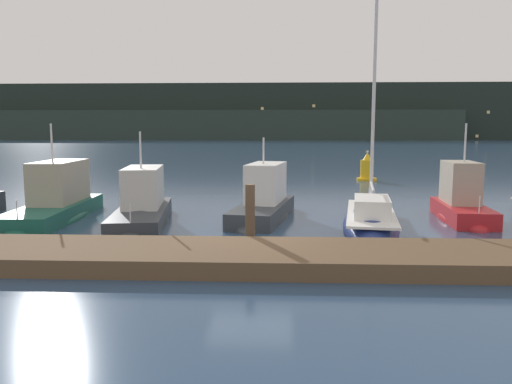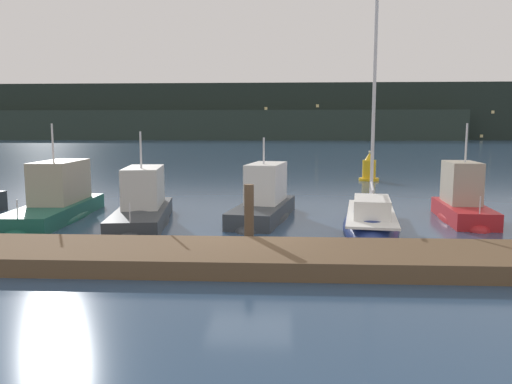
% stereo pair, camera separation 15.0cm
% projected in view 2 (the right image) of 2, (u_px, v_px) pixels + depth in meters
% --- Properties ---
extents(ground_plane, '(400.00, 400.00, 0.00)m').
position_uv_depth(ground_plane, '(250.00, 248.00, 14.67)').
color(ground_plane, navy).
extents(dock, '(40.78, 2.80, 0.45)m').
position_uv_depth(dock, '(245.00, 257.00, 12.80)').
color(dock, brown).
rests_on(dock, ground).
extents(mooring_pile_2, '(0.28, 0.28, 1.91)m').
position_uv_depth(mooring_pile_2, '(249.00, 217.00, 14.34)').
color(mooring_pile_2, '#4C3D2D').
rests_on(mooring_pile_2, ground).
extents(motorboat_berth_3, '(2.39, 7.09, 4.20)m').
position_uv_depth(motorboat_berth_3, '(56.00, 208.00, 19.37)').
color(motorboat_berth_3, '#195647').
rests_on(motorboat_berth_3, ground).
extents(motorboat_berth_4, '(2.76, 6.57, 4.00)m').
position_uv_depth(motorboat_berth_4, '(143.00, 214.00, 18.49)').
color(motorboat_berth_4, '#2D3338').
rests_on(motorboat_berth_4, ground).
extents(motorboat_berth_5, '(2.81, 6.13, 3.65)m').
position_uv_depth(motorboat_berth_5, '(264.00, 208.00, 19.37)').
color(motorboat_berth_5, '#2D3338').
rests_on(motorboat_berth_5, ground).
extents(sailboat_berth_6, '(2.95, 7.00, 11.00)m').
position_uv_depth(sailboat_berth_6, '(371.00, 224.00, 17.67)').
color(sailboat_berth_6, navy).
rests_on(sailboat_berth_6, ground).
extents(motorboat_berth_7, '(2.01, 4.86, 4.23)m').
position_uv_depth(motorboat_berth_7, '(462.00, 210.00, 19.00)').
color(motorboat_berth_7, red).
rests_on(motorboat_berth_7, ground).
extents(channel_buoy, '(1.32, 1.32, 1.99)m').
position_uv_depth(channel_buoy, '(369.00, 169.00, 33.16)').
color(channel_buoy, gold).
rests_on(channel_buoy, ground).
extents(hillside_backdrop, '(240.00, 23.00, 15.86)m').
position_uv_depth(hillside_backdrop, '(267.00, 114.00, 146.05)').
color(hillside_backdrop, '#1E2823').
rests_on(hillside_backdrop, ground).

